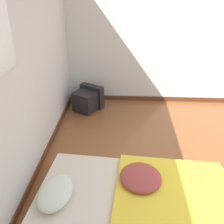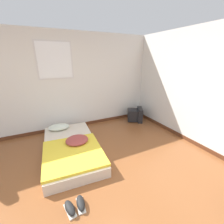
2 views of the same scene
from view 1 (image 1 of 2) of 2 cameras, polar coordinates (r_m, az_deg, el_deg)
name	(u,v)px [view 1 (image 1 of 2)]	position (r m, az deg, el deg)	size (l,w,h in m)	color
wall_right	(219,37)	(5.05, 23.29, 15.56)	(0.08, 7.94, 2.60)	silver
mattress_bed	(136,197)	(2.86, 5.48, -18.71)	(1.23, 2.14, 0.35)	beige
crt_tv	(88,99)	(4.71, -5.52, 2.95)	(0.60, 0.59, 0.44)	black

